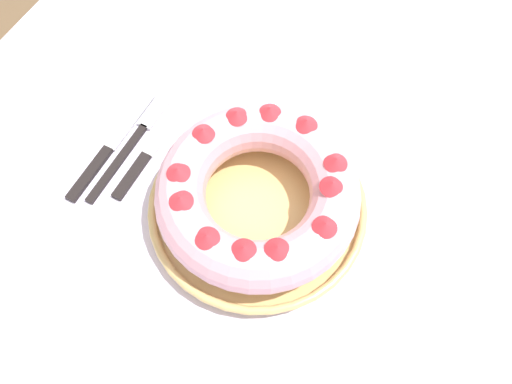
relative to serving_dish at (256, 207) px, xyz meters
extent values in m
plane|color=brown|center=(0.00, -0.03, -0.74)|extent=(8.00, 8.00, 0.00)
cube|color=silver|center=(0.00, -0.03, -0.03)|extent=(1.11, 1.26, 0.03)
cylinder|color=brown|center=(-0.48, 0.53, -0.39)|extent=(0.06, 0.06, 0.70)
cylinder|color=tan|center=(0.00, 0.00, -0.01)|extent=(0.30, 0.30, 0.01)
torus|color=tan|center=(0.00, 0.00, 0.01)|extent=(0.31, 0.31, 0.01)
torus|color=#E09EAD|center=(0.00, 0.00, 0.05)|extent=(0.28, 0.28, 0.07)
cone|color=red|center=(0.02, 0.11, 0.09)|extent=(0.05, 0.05, 0.01)
cone|color=red|center=(-0.03, 0.10, 0.09)|extent=(0.04, 0.04, 0.01)
cone|color=red|center=(-0.07, 0.08, 0.09)|extent=(0.04, 0.04, 0.01)
cone|color=red|center=(-0.10, 0.03, 0.09)|extent=(0.04, 0.04, 0.01)
cone|color=red|center=(-0.10, -0.04, 0.09)|extent=(0.04, 0.04, 0.01)
cone|color=red|center=(-0.07, -0.07, 0.09)|extent=(0.04, 0.04, 0.01)
cone|color=red|center=(-0.02, -0.10, 0.09)|extent=(0.04, 0.04, 0.01)
cone|color=red|center=(0.03, -0.09, 0.09)|extent=(0.04, 0.04, 0.01)
cone|color=red|center=(0.07, -0.07, 0.09)|extent=(0.04, 0.04, 0.01)
cone|color=red|center=(0.11, -0.02, 0.09)|extent=(0.04, 0.04, 0.01)
cone|color=red|center=(0.09, 0.04, 0.09)|extent=(0.04, 0.04, 0.01)
cone|color=red|center=(0.08, 0.07, 0.09)|extent=(0.04, 0.04, 0.01)
cube|color=black|center=(-0.22, -0.03, -0.01)|extent=(0.01, 0.15, 0.01)
cube|color=silver|center=(-0.22, 0.08, -0.01)|extent=(0.02, 0.06, 0.01)
cube|color=black|center=(-0.25, -0.06, -0.01)|extent=(0.02, 0.10, 0.01)
cube|color=silver|center=(-0.25, 0.05, -0.01)|extent=(0.02, 0.12, 0.00)
cube|color=black|center=(-0.19, -0.04, -0.01)|extent=(0.02, 0.08, 0.01)
cube|color=silver|center=(-0.19, 0.06, -0.01)|extent=(0.02, 0.10, 0.00)
camera|label=1|loc=(0.14, -0.27, 0.65)|focal=35.00mm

